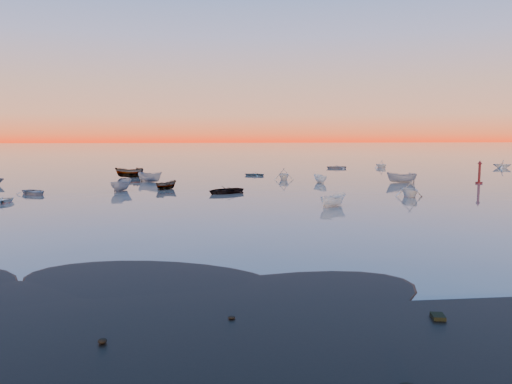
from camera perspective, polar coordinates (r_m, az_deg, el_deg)
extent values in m
plane|color=#70675D|center=(122.42, -3.96, 3.34)|extent=(600.00, 600.00, 0.00)
imported|color=silver|center=(48.65, 8.79, -1.63)|extent=(3.30, 3.67, 1.21)
imported|color=silver|center=(57.99, 17.17, -0.53)|extent=(3.92, 1.93, 1.34)
cylinder|color=#460F10|center=(77.35, 24.12, 0.94)|extent=(0.95, 0.95, 0.32)
cylinder|color=#460F10|center=(77.24, 24.17, 1.92)|extent=(0.34, 0.34, 2.75)
cone|color=#460F10|center=(77.14, 24.22, 3.13)|extent=(0.63, 0.63, 0.53)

